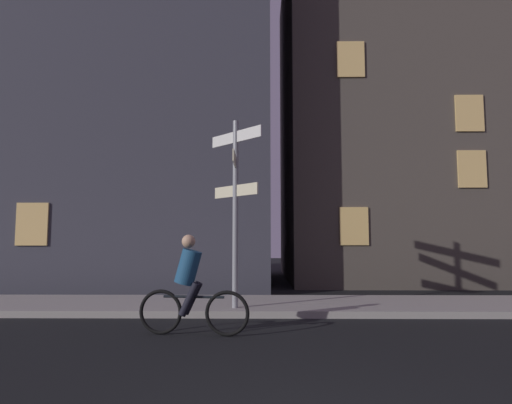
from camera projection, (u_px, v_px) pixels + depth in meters
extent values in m
cube|color=#9E9991|center=(276.00, 305.00, 9.94)|extent=(40.00, 2.72, 0.14)
cylinder|color=gray|center=(235.00, 213.00, 9.26)|extent=(0.12, 0.12, 3.94)
cube|color=white|center=(236.00, 137.00, 9.41)|extent=(1.11, 1.11, 0.24)
cube|color=beige|center=(236.00, 162.00, 9.36)|extent=(0.03, 1.68, 0.24)
cube|color=beige|center=(236.00, 191.00, 9.30)|extent=(0.97, 0.97, 0.24)
torus|color=black|center=(227.00, 313.00, 6.99)|extent=(0.72, 0.15, 0.72)
torus|color=black|center=(161.00, 312.00, 7.14)|extent=(0.72, 0.15, 0.72)
cylinder|color=black|center=(194.00, 297.00, 7.09)|extent=(1.00, 0.16, 0.04)
cylinder|color=navy|center=(188.00, 267.00, 7.14)|extent=(0.49, 0.37, 0.61)
sphere|color=tan|center=(189.00, 241.00, 7.18)|extent=(0.22, 0.22, 0.22)
cylinder|color=black|center=(192.00, 298.00, 7.18)|extent=(0.35, 0.16, 0.55)
cylinder|color=black|center=(189.00, 299.00, 7.00)|extent=(0.35, 0.16, 0.55)
cube|color=#383842|center=(101.00, 81.00, 17.68)|extent=(13.41, 9.53, 15.94)
cube|color=#F2C672|center=(32.00, 224.00, 12.36)|extent=(0.90, 0.06, 1.20)
cube|color=#4C443D|center=(416.00, 116.00, 19.02)|extent=(11.35, 9.45, 13.90)
cube|color=#F2C672|center=(354.00, 226.00, 13.87)|extent=(0.90, 0.06, 1.20)
cube|color=#F2C672|center=(472.00, 169.00, 13.99)|extent=(0.90, 0.06, 1.20)
cube|color=#F2C672|center=(469.00, 113.00, 14.16)|extent=(0.90, 0.06, 1.20)
cube|color=#F2C672|center=(351.00, 59.00, 14.37)|extent=(0.90, 0.06, 1.20)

